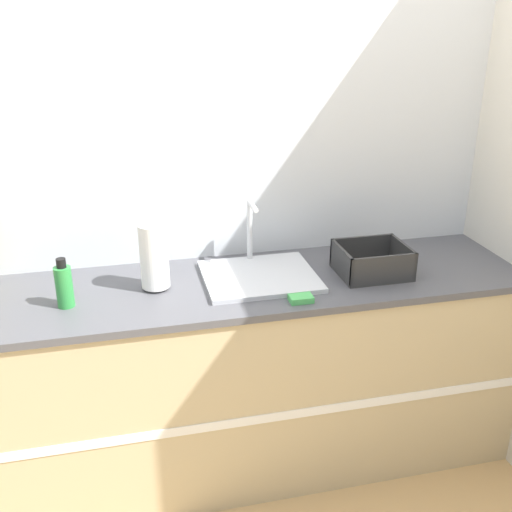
# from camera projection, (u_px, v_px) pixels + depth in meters

# --- Properties ---
(ground_plane) EXTENTS (12.00, 12.00, 0.00)m
(ground_plane) POSITION_uv_depth(u_px,v_px,m) (267.00, 502.00, 2.54)
(ground_plane) COLOR tan
(wall_back) EXTENTS (4.70, 0.06, 2.60)m
(wall_back) POSITION_uv_depth(u_px,v_px,m) (234.00, 169.00, 2.60)
(wall_back) COLOR silver
(wall_back) RESTS_ON ground_plane
(counter_cabinet) EXTENTS (2.33, 0.61, 0.91)m
(counter_cabinet) POSITION_uv_depth(u_px,v_px,m) (251.00, 374.00, 2.63)
(counter_cabinet) COLOR tan
(counter_cabinet) RESTS_ON ground_plane
(sink) EXTENTS (0.46, 0.40, 0.29)m
(sink) POSITION_uv_depth(u_px,v_px,m) (259.00, 274.00, 2.48)
(sink) COLOR silver
(sink) RESTS_ON counter_cabinet
(paper_towel_roll) EXTENTS (0.11, 0.11, 0.27)m
(paper_towel_roll) POSITION_uv_depth(u_px,v_px,m) (154.00, 257.00, 2.34)
(paper_towel_roll) COLOR #4C4C51
(paper_towel_roll) RESTS_ON counter_cabinet
(dish_rack) EXTENTS (0.29, 0.24, 0.13)m
(dish_rack) POSITION_uv_depth(u_px,v_px,m) (372.00, 264.00, 2.51)
(dish_rack) COLOR #2D2D2D
(dish_rack) RESTS_ON counter_cabinet
(bottle_green) EXTENTS (0.06, 0.06, 0.19)m
(bottle_green) POSITION_uv_depth(u_px,v_px,m) (64.00, 285.00, 2.22)
(bottle_green) COLOR #2D8C3D
(bottle_green) RESTS_ON counter_cabinet
(sponge) EXTENTS (0.09, 0.06, 0.02)m
(sponge) POSITION_uv_depth(u_px,v_px,m) (301.00, 299.00, 2.28)
(sponge) COLOR #4CB259
(sponge) RESTS_ON counter_cabinet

